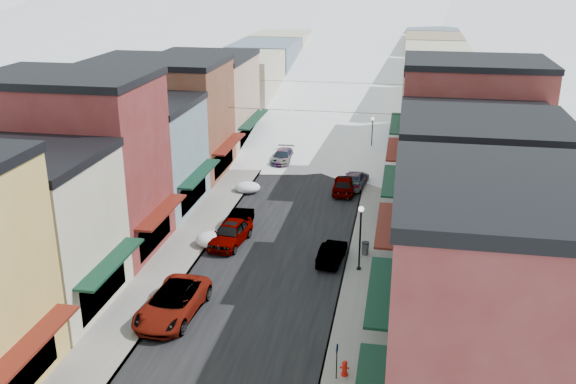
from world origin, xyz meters
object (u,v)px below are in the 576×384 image
at_px(trash_can, 365,248).
at_px(car_green_sedan, 332,253).
at_px(car_dark_hatch, 240,222).
at_px(fire_hydrant, 345,369).
at_px(car_silver_sedan, 231,233).
at_px(car_white_suv, 172,303).
at_px(streetlamp_near, 360,230).

bearing_deg(trash_can, car_green_sedan, -150.05).
height_order(car_dark_hatch, fire_hydrant, car_dark_hatch).
bearing_deg(car_silver_sedan, trash_can, 4.77).
bearing_deg(car_white_suv, fire_hydrant, -17.73).
height_order(car_white_suv, trash_can, car_white_suv).
bearing_deg(fire_hydrant, car_white_suv, 158.64).
bearing_deg(car_silver_sedan, fire_hydrant, -49.39).
bearing_deg(trash_can, streetlamp_near, -95.92).
xyz_separation_m(car_dark_hatch, streetlamp_near, (9.49, -5.26, 2.27)).
bearing_deg(car_dark_hatch, trash_can, -18.62).
xyz_separation_m(car_white_suv, streetlamp_near, (10.14, 7.63, 2.10)).
relative_size(fire_hydrant, trash_can, 0.90).
bearing_deg(streetlamp_near, fire_hydrant, -89.03).
xyz_separation_m(car_silver_sedan, trash_can, (9.73, -0.32, -0.24)).
bearing_deg(car_white_suv, car_dark_hatch, 90.72).
relative_size(car_white_suv, streetlamp_near, 1.39).
height_order(car_white_suv, car_green_sedan, car_white_suv).
xyz_separation_m(car_green_sedan, trash_can, (2.17, 1.25, -0.06)).
relative_size(car_dark_hatch, streetlamp_near, 0.95).
relative_size(car_white_suv, car_green_sedan, 1.53).
distance_m(car_white_suv, car_dark_hatch, 12.91).
height_order(car_green_sedan, trash_can, car_green_sedan).
xyz_separation_m(car_silver_sedan, streetlamp_near, (9.49, -2.70, 2.11)).
relative_size(car_silver_sedan, fire_hydrant, 6.13).
height_order(car_white_suv, fire_hydrant, car_white_suv).
relative_size(trash_can, streetlamp_near, 0.20).
relative_size(car_silver_sedan, trash_can, 5.54).
distance_m(car_green_sedan, fire_hydrant, 12.97).
relative_size(fire_hydrant, streetlamp_near, 0.18).
xyz_separation_m(fire_hydrant, streetlamp_near, (-0.20, 11.67, 2.44)).
distance_m(fire_hydrant, streetlamp_near, 11.93).
bearing_deg(car_green_sedan, car_dark_hatch, -23.21).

